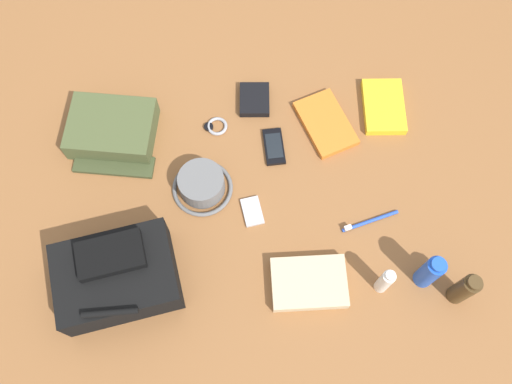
% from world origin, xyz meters
% --- Properties ---
extents(ground_plane, '(2.64, 2.02, 0.02)m').
position_xyz_m(ground_plane, '(0.00, 0.00, -0.01)').
color(ground_plane, brown).
rests_on(ground_plane, ground).
extents(backpack, '(0.34, 0.27, 0.15)m').
position_xyz_m(backpack, '(0.38, 0.22, 0.07)').
color(backpack, black).
rests_on(backpack, ground_plane).
extents(toiletry_pouch, '(0.28, 0.27, 0.07)m').
position_xyz_m(toiletry_pouch, '(0.41, -0.23, 0.04)').
color(toiletry_pouch, '#47512D').
rests_on(toiletry_pouch, ground_plane).
extents(bucket_hat, '(0.17, 0.17, 0.07)m').
position_xyz_m(bucket_hat, '(0.15, -0.04, 0.03)').
color(bucket_hat, slate).
rests_on(bucket_hat, ground_plane).
extents(cologne_bottle, '(0.05, 0.05, 0.16)m').
position_xyz_m(cologne_bottle, '(-0.51, 0.33, 0.08)').
color(cologne_bottle, '#473319').
rests_on(cologne_bottle, ground_plane).
extents(deodorant_spray, '(0.05, 0.05, 0.16)m').
position_xyz_m(deodorant_spray, '(-0.43, 0.27, 0.08)').
color(deodorant_spray, blue).
rests_on(deodorant_spray, ground_plane).
extents(toothpaste_tube, '(0.03, 0.03, 0.13)m').
position_xyz_m(toothpaste_tube, '(-0.31, 0.29, 0.06)').
color(toothpaste_tube, white).
rests_on(toothpaste_tube, ground_plane).
extents(paperback_novel, '(0.13, 0.19, 0.03)m').
position_xyz_m(paperback_novel, '(-0.41, -0.26, 0.01)').
color(paperback_novel, yellow).
rests_on(paperback_novel, ground_plane).
extents(travel_guidebook, '(0.19, 0.23, 0.02)m').
position_xyz_m(travel_guidebook, '(-0.23, -0.22, 0.01)').
color(travel_guidebook, orange).
rests_on(travel_guidebook, ground_plane).
extents(cell_phone, '(0.06, 0.12, 0.01)m').
position_xyz_m(cell_phone, '(-0.07, -0.15, 0.01)').
color(cell_phone, black).
rests_on(cell_phone, ground_plane).
extents(media_player, '(0.06, 0.09, 0.01)m').
position_xyz_m(media_player, '(0.01, 0.04, 0.01)').
color(media_player, '#B7B7BC').
rests_on(media_player, ground_plane).
extents(wristwatch, '(0.07, 0.06, 0.01)m').
position_xyz_m(wristwatch, '(0.10, -0.24, 0.01)').
color(wristwatch, '#99999E').
rests_on(wristwatch, ground_plane).
extents(toothbrush, '(0.17, 0.05, 0.02)m').
position_xyz_m(toothbrush, '(-0.30, 0.10, 0.01)').
color(toothbrush, blue).
rests_on(toothbrush, ground_plane).
extents(wallet, '(0.10, 0.12, 0.02)m').
position_xyz_m(wallet, '(-0.02, -0.32, 0.01)').
color(wallet, black).
rests_on(wallet, ground_plane).
extents(folded_towel, '(0.20, 0.15, 0.04)m').
position_xyz_m(folded_towel, '(-0.12, 0.26, 0.02)').
color(folded_towel, '#C6B289').
rests_on(folded_towel, ground_plane).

